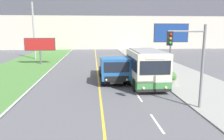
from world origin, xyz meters
TOP-DOWN VIEW (x-y plane):
  - apartment_block_background at (0.00, 56.34)m, footprint 80.00×8.04m
  - city_bus at (3.96, 15.26)m, footprint 2.71×5.55m
  - dump_truck at (1.43, 17.10)m, footprint 2.56×6.82m
  - utility_pole_far at (-10.04, 34.39)m, footprint 1.80×0.28m
  - traffic_light_mast at (5.24, 9.67)m, footprint 2.28×0.32m
  - billboard_large at (10.59, 27.99)m, footprint 4.99×0.24m
  - billboard_small at (-7.86, 28.75)m, footprint 4.21×0.24m
  - planter_round_near at (6.27, 15.45)m, footprint 1.05×1.05m
  - planter_round_second at (6.18, 19.70)m, footprint 1.11×1.11m
  - planter_round_third at (6.32, 23.96)m, footprint 1.11×1.11m

SIDE VIEW (x-z plane):
  - planter_round_near at x=6.27m, z-range 0.01..1.12m
  - planter_round_second at x=6.18m, z-range 0.00..1.14m
  - planter_round_third at x=6.32m, z-range 0.00..1.14m
  - dump_truck at x=1.43m, z-range 0.02..2.41m
  - city_bus at x=3.96m, z-range 0.02..3.12m
  - billboard_small at x=-7.86m, z-range 0.84..4.51m
  - traffic_light_mast at x=5.24m, z-range 0.72..5.77m
  - billboard_large at x=10.59m, z-range 1.35..7.01m
  - utility_pole_far at x=-10.04m, z-range 0.05..9.22m
  - apartment_block_background at x=0.00m, z-range 0.00..23.70m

